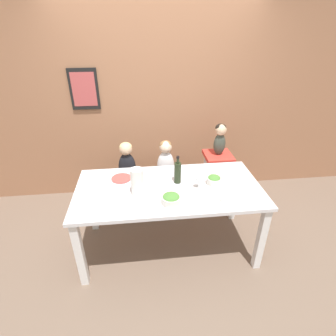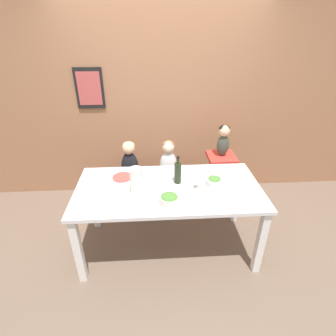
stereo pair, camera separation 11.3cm
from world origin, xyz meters
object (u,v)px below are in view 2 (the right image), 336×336
at_px(chair_far_left, 131,185).
at_px(salad_bowl_large, 169,199).
at_px(dinner_plate_front_left, 111,204).
at_px(dinner_plate_front_right, 229,200).
at_px(wine_bottle, 178,172).
at_px(salad_bowl_small, 214,181).
at_px(person_child_left, 130,161).
at_px(person_baby_right, 224,138).
at_px(chair_right_highchair, 220,167).
at_px(wine_glass_near, 198,179).
at_px(dinner_plate_back_left, 122,177).
at_px(dinner_plate_back_right, 217,172).
at_px(person_child_center, 168,159).
at_px(chair_far_center, 168,183).
at_px(paper_towel_roll, 136,181).

xyz_separation_m(chair_far_left, salad_bowl_large, (0.42, -0.96, 0.45)).
distance_m(dinner_plate_front_left, dinner_plate_front_right, 1.07).
distance_m(wine_bottle, salad_bowl_small, 0.37).
relative_size(person_child_left, person_baby_right, 1.33).
distance_m(chair_right_highchair, wine_glass_near, 0.92).
bearing_deg(dinner_plate_back_left, person_baby_right, 22.62).
xyz_separation_m(person_child_left, wine_glass_near, (0.71, -0.75, 0.16)).
xyz_separation_m(wine_glass_near, dinner_plate_front_right, (0.26, -0.21, -0.11)).
xyz_separation_m(dinner_plate_back_right, dinner_plate_front_right, (-0.01, -0.52, 0.00)).
relative_size(person_child_center, wine_bottle, 1.79).
bearing_deg(chair_right_highchair, dinner_plate_front_right, -99.88).
xyz_separation_m(person_baby_right, dinner_plate_back_right, (-0.16, -0.44, -0.21)).
relative_size(chair_far_center, dinner_plate_front_right, 2.16).
xyz_separation_m(wine_glass_near, salad_bowl_large, (-0.29, -0.21, -0.07)).
relative_size(chair_far_left, person_child_left, 0.84).
height_order(chair_right_highchair, wine_glass_near, wine_glass_near).
bearing_deg(dinner_plate_front_left, person_baby_right, 37.89).
distance_m(chair_far_left, dinner_plate_back_right, 1.15).
bearing_deg(salad_bowl_small, person_child_center, 121.03).
bearing_deg(dinner_plate_front_right, salad_bowl_small, 106.61).
relative_size(person_baby_right, dinner_plate_back_right, 1.92).
bearing_deg(person_baby_right, paper_towel_roll, -142.10).
bearing_deg(chair_far_center, dinner_plate_back_right, -41.12).
relative_size(chair_far_center, chair_right_highchair, 0.58).
bearing_deg(dinner_plate_back_left, dinner_plate_back_right, 2.66).
relative_size(person_baby_right, wine_bottle, 1.34).
relative_size(person_child_center, paper_towel_roll, 1.96).
bearing_deg(dinner_plate_back_right, wine_glass_near, -130.79).
xyz_separation_m(chair_right_highchair, salad_bowl_large, (-0.72, -0.96, 0.23)).
bearing_deg(salad_bowl_large, chair_far_left, 113.70).
height_order(person_child_center, person_baby_right, person_baby_right).
bearing_deg(salad_bowl_large, wine_glass_near, 35.67).
bearing_deg(chair_right_highchair, person_baby_right, 90.00).
distance_m(chair_far_center, salad_bowl_large, 1.06).
distance_m(person_child_center, dinner_plate_front_left, 1.12).
distance_m(wine_glass_near, dinner_plate_front_left, 0.84).
bearing_deg(dinner_plate_front_left, chair_far_left, 84.26).
height_order(person_child_center, dinner_plate_front_left, person_child_center).
bearing_deg(salad_bowl_small, chair_right_highchair, 70.00).
relative_size(chair_far_left, person_child_center, 0.84).
xyz_separation_m(wine_bottle, dinner_plate_front_right, (0.44, -0.34, -0.11)).
bearing_deg(dinner_plate_front_left, salad_bowl_small, 15.46).
bearing_deg(paper_towel_roll, dinner_plate_front_left, -142.17).
relative_size(chair_far_center, salad_bowl_large, 2.49).
bearing_deg(salad_bowl_small, chair_far_left, 142.29).
distance_m(person_child_center, dinner_plate_back_left, 0.71).
bearing_deg(dinner_plate_front_left, wine_glass_near, 14.39).
height_order(chair_far_left, chair_far_center, same).
height_order(chair_far_left, salad_bowl_large, salad_bowl_large).
bearing_deg(dinner_plate_front_right, chair_far_center, 117.26).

